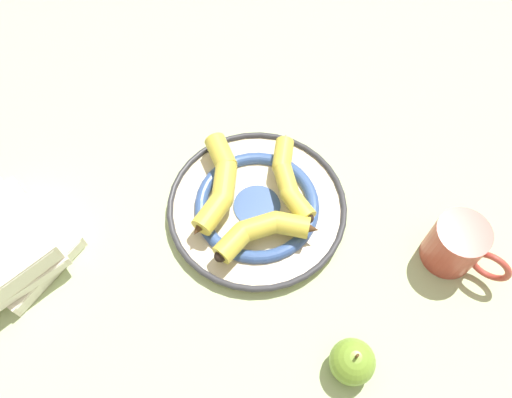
{
  "coord_description": "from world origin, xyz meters",
  "views": [
    {
      "loc": [
        -0.19,
        -0.33,
        0.75
      ],
      "look_at": [
        0.01,
        0.0,
        0.04
      ],
      "focal_mm": 35.0,
      "sensor_mm": 36.0,
      "label": 1
    }
  ],
  "objects_px": {
    "banana_a": "(288,178)",
    "banana_c": "(219,185)",
    "banana_b": "(263,231)",
    "coffee_mug": "(457,245)",
    "decorative_bowl": "(256,205)",
    "apple": "(352,362)"
  },
  "relations": [
    {
      "from": "banana_a",
      "to": "banana_c",
      "type": "distance_m",
      "value": 0.11
    },
    {
      "from": "banana_b",
      "to": "coffee_mug",
      "type": "relative_size",
      "value": 1.34
    },
    {
      "from": "decorative_bowl",
      "to": "apple",
      "type": "relative_size",
      "value": 3.9
    },
    {
      "from": "banana_b",
      "to": "decorative_bowl",
      "type": "bearing_deg",
      "value": -98.57
    },
    {
      "from": "banana_c",
      "to": "apple",
      "type": "bearing_deg",
      "value": -140.41
    },
    {
      "from": "decorative_bowl",
      "to": "coffee_mug",
      "type": "relative_size",
      "value": 2.35
    },
    {
      "from": "banana_b",
      "to": "banana_c",
      "type": "bearing_deg",
      "value": -67.89
    },
    {
      "from": "decorative_bowl",
      "to": "banana_a",
      "type": "bearing_deg",
      "value": 1.88
    },
    {
      "from": "banana_b",
      "to": "apple",
      "type": "relative_size",
      "value": 2.23
    },
    {
      "from": "coffee_mug",
      "to": "apple",
      "type": "distance_m",
      "value": 0.24
    },
    {
      "from": "decorative_bowl",
      "to": "coffee_mug",
      "type": "distance_m",
      "value": 0.32
    },
    {
      "from": "coffee_mug",
      "to": "apple",
      "type": "relative_size",
      "value": 1.66
    },
    {
      "from": "banana_c",
      "to": "coffee_mug",
      "type": "distance_m",
      "value": 0.38
    },
    {
      "from": "apple",
      "to": "banana_b",
      "type": "bearing_deg",
      "value": 91.2
    },
    {
      "from": "decorative_bowl",
      "to": "banana_c",
      "type": "distance_m",
      "value": 0.07
    },
    {
      "from": "coffee_mug",
      "to": "apple",
      "type": "xyz_separation_m",
      "value": [
        -0.24,
        -0.06,
        -0.01
      ]
    },
    {
      "from": "decorative_bowl",
      "to": "banana_c",
      "type": "relative_size",
      "value": 1.79
    },
    {
      "from": "banana_b",
      "to": "apple",
      "type": "xyz_separation_m",
      "value": [
        0.0,
        -0.23,
        -0.01
      ]
    },
    {
      "from": "decorative_bowl",
      "to": "banana_a",
      "type": "height_order",
      "value": "banana_a"
    },
    {
      "from": "banana_c",
      "to": "coffee_mug",
      "type": "bearing_deg",
      "value": -101.51
    },
    {
      "from": "coffee_mug",
      "to": "banana_a",
      "type": "bearing_deg",
      "value": -167.05
    },
    {
      "from": "banana_a",
      "to": "apple",
      "type": "height_order",
      "value": "apple"
    }
  ]
}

